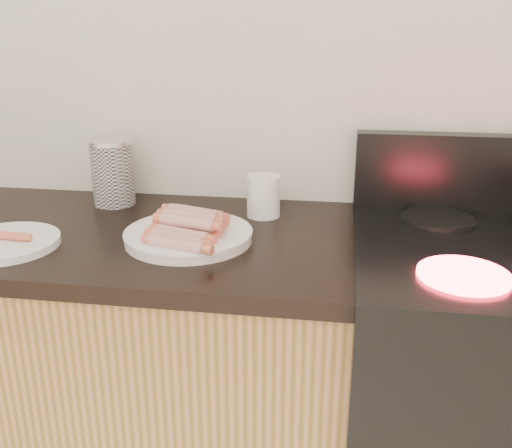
# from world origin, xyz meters

# --- Properties ---
(wall_back) EXTENTS (4.00, 0.04, 2.60)m
(wall_back) POSITION_xyz_m (0.00, 2.00, 1.30)
(wall_back) COLOR silver
(wall_back) RESTS_ON ground
(stove) EXTENTS (0.76, 0.65, 0.91)m
(stove) POSITION_xyz_m (0.78, 1.68, 0.46)
(stove) COLOR black
(stove) RESTS_ON floor
(stove_panel) EXTENTS (0.76, 0.06, 0.20)m
(stove_panel) POSITION_xyz_m (0.78, 1.96, 1.01)
(stove_panel) COLOR black
(stove_panel) RESTS_ON stove
(burner_near_left) EXTENTS (0.18, 0.18, 0.01)m
(burner_near_left) POSITION_xyz_m (0.61, 1.51, 0.92)
(burner_near_left) COLOR #FF1E2D
(burner_near_left) RESTS_ON stove
(burner_far_left) EXTENTS (0.18, 0.18, 0.01)m
(burner_far_left) POSITION_xyz_m (0.61, 1.84, 0.92)
(burner_far_left) COLOR black
(burner_far_left) RESTS_ON stove
(main_plate) EXTENTS (0.34, 0.34, 0.02)m
(main_plate) POSITION_xyz_m (0.02, 1.64, 0.91)
(main_plate) COLOR silver
(main_plate) RESTS_ON counter_slab
(side_plate) EXTENTS (0.29, 0.29, 0.02)m
(side_plate) POSITION_xyz_m (-0.39, 1.54, 0.91)
(side_plate) COLOR white
(side_plate) RESTS_ON counter_slab
(hotdog_pile) EXTENTS (0.13, 0.28, 0.05)m
(hotdog_pile) POSITION_xyz_m (0.02, 1.64, 0.94)
(hotdog_pile) COLOR maroon
(hotdog_pile) RESTS_ON main_plate
(plain_sausages) EXTENTS (0.12, 0.03, 0.02)m
(plain_sausages) POSITION_xyz_m (-0.39, 1.54, 0.93)
(plain_sausages) COLOR #C48146
(plain_sausages) RESTS_ON side_plate
(canister) EXTENTS (0.12, 0.12, 0.18)m
(canister) POSITION_xyz_m (-0.26, 1.89, 0.99)
(canister) COLOR white
(canister) RESTS_ON counter_slab
(mug) EXTENTS (0.11, 0.11, 0.11)m
(mug) POSITION_xyz_m (0.17, 1.85, 0.95)
(mug) COLOR white
(mug) RESTS_ON counter_slab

